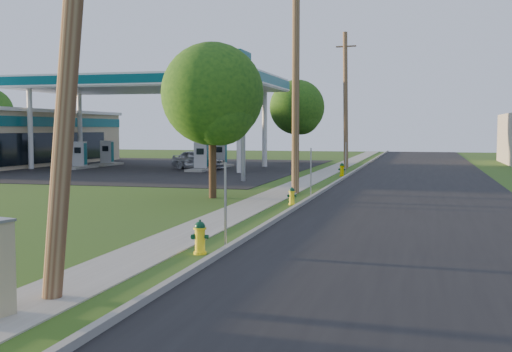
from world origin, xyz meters
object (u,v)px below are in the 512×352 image
Objects in this scene: fuel_pump_sw at (107,156)px; fuel_pump_se at (220,157)px; utility_pole_far at (346,100)px; fuel_pump_nw at (80,158)px; utility_pole_mid at (296,78)px; price_pylon at (243,78)px; car_silver at (198,160)px; tree_verge at (214,98)px; hydrant_far at (342,170)px; hydrant_near at (200,237)px; tree_lot at (298,109)px; hydrant_mid at (292,196)px; fuel_pump_ne at (201,160)px.

fuel_pump_sw and fuel_pump_se have the same top height.
utility_pole_far is 19.03m from fuel_pump_nw.
fuel_pump_nw is (-17.90, 13.00, -4.23)m from utility_pole_mid.
price_pylon reaches higher than car_silver.
hydrant_far is (3.47, 13.30, -3.62)m from tree_verge.
car_silver is (8.29, 1.35, -0.05)m from fuel_pump_nw.
utility_pole_mid reaches higher than hydrant_near.
fuel_pump_nw is at bearing 172.40° from hydrant_far.
tree_lot is 10.27× the size of hydrant_mid.
hydrant_far is 0.20× the size of car_silver.
fuel_pump_ne is at bearing 165.52° from hydrant_far.
tree_lot is at bearing 97.73° from hydrant_near.
fuel_pump_nw reaches higher than hydrant_near.
hydrant_near is at bearing -90.32° from hydrant_far.
hydrant_far is (4.62, 5.02, -5.04)m from price_pylon.
car_silver is at bearing 9.24° from fuel_pump_nw.
utility_pole_far is 1.40× the size of tree_lot.
price_pylon is (5.00, -11.50, 4.71)m from fuel_pump_se.
hydrant_mid is at bearing -48.74° from fuel_pump_sw.
fuel_pump_se reaches higher than hydrant_mid.
utility_pole_far reaches higher than price_pylon.
tree_verge reaches higher than fuel_pump_se.
fuel_pump_ne is 4.84× the size of hydrant_mid.
hydrant_far is at bearing -69.03° from tree_lot.
price_pylon is at bearing -87.86° from tree_lot.
hydrant_far is at bearing -14.48° from fuel_pump_ne.
tree_lot reaches higher than fuel_pump_ne.
hydrant_mid is at bearing -80.51° from utility_pole_mid.
price_pylon is (-3.90, 5.50, 0.48)m from utility_pole_mid.
car_silver is at bearing -104.99° from fuel_pump_se.
fuel_pump_se reaches higher than car_silver.
utility_pole_mid is 19.65m from fuel_pump_se.
hydrant_far is (0.72, 10.52, -4.56)m from utility_pole_mid.
hydrant_near is at bearing -73.21° from tree_verge.
utility_pole_mid is at bearing -43.52° from fuel_pump_sw.
utility_pole_mid reaches higher than utility_pole_far.
car_silver is (-6.86, 17.13, -3.33)m from tree_verge.
fuel_pump_ne is 4.00m from fuel_pump_se.
fuel_pump_ne is 17.25m from tree_verge.
tree_lot reaches higher than hydrant_far.
car_silver is at bearing 123.81° from utility_pole_mid.
fuel_pump_ne is 4.13× the size of hydrant_near.
fuel_pump_se is 20.97m from tree_verge.
tree_verge is 5.25m from hydrant_mid.
price_pylon is at bearing -132.63° from hydrant_far.
car_silver is at bearing 159.64° from hydrant_far.
car_silver is (-10.31, 18.55, 0.35)m from hydrant_mid.
hydrant_near is 24.35m from hydrant_far.
price_pylon reaches higher than tree_lot.
price_pylon is (-3.90, -12.50, 0.63)m from utility_pole_far.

